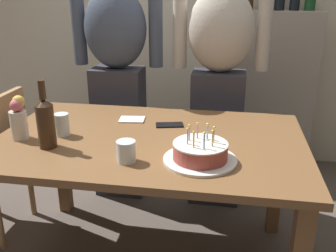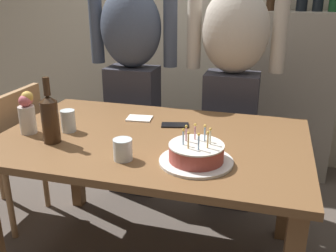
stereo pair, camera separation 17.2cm
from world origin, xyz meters
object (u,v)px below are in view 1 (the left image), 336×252
at_px(water_glass_near, 126,151).
at_px(cell_phone, 170,125).
at_px(water_glass_far, 62,125).
at_px(birthday_cake, 200,153).
at_px(flower_vase, 18,116).
at_px(wine_bottle, 46,122).
at_px(person_man_bearded, 117,75).
at_px(napkin_stack, 132,120).
at_px(person_woman_cardigan, 219,79).

relative_size(water_glass_near, cell_phone, 0.64).
distance_m(water_glass_far, cell_phone, 0.55).
distance_m(birthday_cake, water_glass_far, 0.72).
bearing_deg(flower_vase, water_glass_far, 21.24).
bearing_deg(cell_phone, water_glass_near, -116.86).
relative_size(water_glass_far, cell_phone, 0.77).
distance_m(water_glass_far, wine_bottle, 0.16).
distance_m(water_glass_far, person_man_bearded, 0.78).
height_order(birthday_cake, cell_phone, birthday_cake).
bearing_deg(napkin_stack, flower_vase, -143.46).
xyz_separation_m(birthday_cake, wine_bottle, (-0.70, 0.03, 0.08)).
height_order(wine_bottle, napkin_stack, wine_bottle).
xyz_separation_m(water_glass_near, person_woman_cardigan, (0.34, 1.01, 0.09)).
relative_size(water_glass_far, person_woman_cardigan, 0.07).
relative_size(birthday_cake, flower_vase, 1.47).
distance_m(napkin_stack, person_woman_cardigan, 0.68).
bearing_deg(person_woman_cardigan, water_glass_near, 71.59).
height_order(birthday_cake, person_woman_cardigan, person_woman_cardigan).
xyz_separation_m(birthday_cake, person_woman_cardigan, (0.03, 0.96, 0.10)).
height_order(water_glass_far, wine_bottle, wine_bottle).
xyz_separation_m(person_man_bearded, person_woman_cardigan, (0.68, 0.00, 0.00)).
xyz_separation_m(napkin_stack, person_man_bearded, (-0.23, 0.50, 0.13)).
bearing_deg(cell_phone, wine_bottle, -157.25).
height_order(birthday_cake, wine_bottle, wine_bottle).
bearing_deg(wine_bottle, napkin_stack, 55.92).
bearing_deg(person_man_bearded, water_glass_far, 86.10).
bearing_deg(person_man_bearded, cell_phone, 129.06).
relative_size(water_glass_far, flower_vase, 0.52).
bearing_deg(cell_phone, person_woman_cardigan, 53.68).
bearing_deg(napkin_stack, birthday_cake, -47.44).
bearing_deg(water_glass_far, water_glass_near, -31.11).
xyz_separation_m(napkin_stack, flower_vase, (-0.46, -0.34, 0.11)).
relative_size(cell_phone, napkin_stack, 1.06).
height_order(wine_bottle, flower_vase, wine_bottle).
bearing_deg(water_glass_near, napkin_stack, 102.26).
distance_m(wine_bottle, cell_phone, 0.64).
distance_m(water_glass_far, person_woman_cardigan, 1.07).
bearing_deg(person_woman_cardigan, person_man_bearded, 0.00).
xyz_separation_m(flower_vase, person_man_bearded, (0.24, 0.85, 0.02)).
relative_size(water_glass_near, napkin_stack, 0.68).
relative_size(napkin_stack, flower_vase, 0.64).
bearing_deg(person_man_bearded, wine_bottle, 86.52).
distance_m(water_glass_near, cell_phone, 0.47).
relative_size(water_glass_near, wine_bottle, 0.30).
bearing_deg(wine_bottle, flower_vase, 156.50).
relative_size(water_glass_near, water_glass_far, 0.83).
relative_size(water_glass_near, person_man_bearded, 0.06).
bearing_deg(napkin_stack, cell_phone, -12.78).
distance_m(flower_vase, person_woman_cardigan, 1.24).
distance_m(water_glass_near, person_man_bearded, 1.07).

